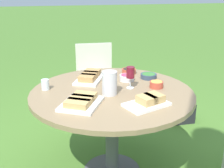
# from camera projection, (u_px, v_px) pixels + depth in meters

# --- Properties ---
(dining_table) EXTENTS (1.30, 1.30, 0.76)m
(dining_table) POSITION_uv_depth(u_px,v_px,m) (112.00, 103.00, 2.26)
(dining_table) COLOR #4C4C51
(dining_table) RESTS_ON ground_plane
(chair_near_right) EXTENTS (0.46, 0.44, 0.89)m
(chair_near_right) POSITION_uv_depth(u_px,v_px,m) (95.00, 75.00, 3.39)
(chair_near_right) COLOR beige
(chair_near_right) RESTS_ON ground_plane
(water_pitcher) EXTENTS (0.12, 0.11, 0.18)m
(water_pitcher) POSITION_uv_depth(u_px,v_px,m) (109.00, 83.00, 2.13)
(water_pitcher) COLOR silver
(water_pitcher) RESTS_ON dining_table
(wine_glass) EXTENTS (0.07, 0.07, 0.18)m
(wine_glass) POSITION_uv_depth(u_px,v_px,m) (130.00, 73.00, 2.25)
(wine_glass) COLOR silver
(wine_glass) RESTS_ON dining_table
(platter_bread_main) EXTENTS (0.33, 0.41, 0.07)m
(platter_bread_main) POSITION_uv_depth(u_px,v_px,m) (90.00, 77.00, 2.47)
(platter_bread_main) COLOR white
(platter_bread_main) RESTS_ON dining_table
(platter_charcuterie) EXTENTS (0.35, 0.29, 0.07)m
(platter_charcuterie) POSITION_uv_depth(u_px,v_px,m) (149.00, 101.00, 1.96)
(platter_charcuterie) COLOR white
(platter_charcuterie) RESTS_ON dining_table
(platter_sandwich_side) EXTENTS (0.37, 0.39, 0.06)m
(platter_sandwich_side) POSITION_uv_depth(u_px,v_px,m) (81.00, 101.00, 1.96)
(platter_sandwich_side) COLOR white
(platter_sandwich_side) RESTS_ON dining_table
(bowl_fries) EXTENTS (0.11, 0.11, 0.05)m
(bowl_fries) POSITION_uv_depth(u_px,v_px,m) (156.00, 84.00, 2.30)
(bowl_fries) COLOR #B74733
(bowl_fries) RESTS_ON dining_table
(bowl_salad) EXTENTS (0.14, 0.14, 0.04)m
(bowl_salad) POSITION_uv_depth(u_px,v_px,m) (149.00, 76.00, 2.52)
(bowl_salad) COLOR #334256
(bowl_salad) RESTS_ON dining_table
(bowl_olives) EXTENTS (0.13, 0.13, 0.05)m
(bowl_olives) POSITION_uv_depth(u_px,v_px,m) (129.00, 71.00, 2.66)
(bowl_olives) COLOR #B74733
(bowl_olives) RESTS_ON dining_table
(bowl_dip_red) EXTENTS (0.13, 0.13, 0.05)m
(bowl_dip_red) POSITION_uv_depth(u_px,v_px,m) (127.00, 77.00, 2.46)
(bowl_dip_red) COLOR silver
(bowl_dip_red) RESTS_ON dining_table
(cup_water_near) EXTENTS (0.06, 0.06, 0.09)m
(cup_water_near) POSITION_uv_depth(u_px,v_px,m) (45.00, 85.00, 2.24)
(cup_water_near) COLOR silver
(cup_water_near) RESTS_ON dining_table
(handbag) EXTENTS (0.30, 0.14, 0.37)m
(handbag) POSITION_uv_depth(u_px,v_px,m) (181.00, 113.00, 3.32)
(handbag) COLOR #232328
(handbag) RESTS_ON ground_plane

